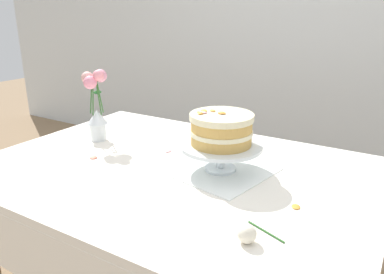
{
  "coord_description": "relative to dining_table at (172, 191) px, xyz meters",
  "views": [
    {
      "loc": [
        0.7,
        -1.03,
        1.28
      ],
      "look_at": [
        0.06,
        0.02,
        0.86
      ],
      "focal_mm": 35.02,
      "sensor_mm": 36.0,
      "label": 1
    }
  ],
  "objects": [
    {
      "name": "flower_vase",
      "position": [
        -0.45,
        0.1,
        0.25
      ],
      "size": [
        0.11,
        0.11,
        0.31
      ],
      "color": "silver",
      "rests_on": "dining_table"
    },
    {
      "name": "fallen_rose",
      "position": [
        0.41,
        -0.27,
        0.11
      ],
      "size": [
        0.11,
        0.11,
        0.05
      ],
      "color": "#2D6028",
      "rests_on": "dining_table"
    },
    {
      "name": "cake_stand",
      "position": [
        0.16,
        0.08,
        0.17
      ],
      "size": [
        0.29,
        0.29,
        0.1
      ],
      "color": "silver",
      "rests_on": "linen_napkin"
    },
    {
      "name": "layer_cake",
      "position": [
        0.16,
        0.08,
        0.24
      ],
      "size": [
        0.22,
        0.22,
        0.11
      ],
      "color": "tan",
      "rests_on": "cake_stand"
    },
    {
      "name": "linen_napkin",
      "position": [
        0.16,
        0.08,
        0.09
      ],
      "size": [
        0.38,
        0.38,
        0.0
      ],
      "primitive_type": "cube",
      "rotation": [
        0.0,
        0.0,
        -0.19
      ],
      "color": "white",
      "rests_on": "dining_table"
    },
    {
      "name": "loose_petal_1",
      "position": [
        -0.31,
        -0.07,
        0.09
      ],
      "size": [
        0.04,
        0.04,
        0.0
      ],
      "primitive_type": "ellipsoid",
      "rotation": [
        0.0,
        0.0,
        4.01
      ],
      "color": "#E56B51",
      "rests_on": "dining_table"
    },
    {
      "name": "dining_table",
      "position": [
        0.0,
        0.0,
        0.0
      ],
      "size": [
        1.4,
        1.0,
        0.74
      ],
      "color": "white",
      "rests_on": "ground"
    },
    {
      "name": "loose_petal_3",
      "position": [
        0.46,
        -0.04,
        0.09
      ],
      "size": [
        0.03,
        0.04,
        0.0
      ],
      "primitive_type": "ellipsoid",
      "rotation": [
        0.0,
        0.0,
        5.08
      ],
      "color": "orange",
      "rests_on": "dining_table"
    },
    {
      "name": "loose_petal_2",
      "position": [
        -0.11,
        0.14,
        0.09
      ],
      "size": [
        0.02,
        0.04,
        0.0
      ],
      "primitive_type": "ellipsoid",
      "rotation": [
        0.0,
        0.0,
        1.63
      ],
      "color": "pink",
      "rests_on": "dining_table"
    },
    {
      "name": "loose_petal_0",
      "position": [
        -0.1,
        0.26,
        0.09
      ],
      "size": [
        0.04,
        0.03,
        0.01
      ],
      "primitive_type": "ellipsoid",
      "rotation": [
        0.0,
        0.0,
        2.77
      ],
      "color": "orange",
      "rests_on": "dining_table"
    }
  ]
}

